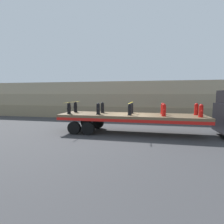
% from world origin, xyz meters
% --- Properties ---
extents(ground_plane, '(120.00, 120.00, 0.00)m').
position_xyz_m(ground_plane, '(0.00, 0.00, 0.00)').
color(ground_plane, '#38383A').
extents(rock_cliff, '(60.00, 3.30, 4.15)m').
position_xyz_m(rock_cliff, '(0.00, 8.03, 2.08)').
color(rock_cliff, gray).
rests_on(rock_cliff, ground_plane).
extents(flatbed_trailer, '(10.03, 2.67, 1.35)m').
position_xyz_m(flatbed_trailer, '(-0.53, 0.00, 1.12)').
color(flatbed_trailer, brown).
rests_on(flatbed_trailer, ground_plane).
extents(fire_hydrant_black_near_0, '(0.32, 0.49, 0.81)m').
position_xyz_m(fire_hydrant_black_near_0, '(-4.42, -0.57, 1.74)').
color(fire_hydrant_black_near_0, black).
rests_on(fire_hydrant_black_near_0, flatbed_trailer).
extents(fire_hydrant_black_far_0, '(0.32, 0.49, 0.81)m').
position_xyz_m(fire_hydrant_black_far_0, '(-4.42, 0.57, 1.74)').
color(fire_hydrant_black_far_0, black).
rests_on(fire_hydrant_black_far_0, flatbed_trailer).
extents(fire_hydrant_black_near_1, '(0.32, 0.49, 0.81)m').
position_xyz_m(fire_hydrant_black_near_1, '(-2.21, -0.57, 1.74)').
color(fire_hydrant_black_near_1, black).
rests_on(fire_hydrant_black_near_1, flatbed_trailer).
extents(fire_hydrant_black_far_1, '(0.32, 0.49, 0.81)m').
position_xyz_m(fire_hydrant_black_far_1, '(-2.21, 0.57, 1.74)').
color(fire_hydrant_black_far_1, black).
rests_on(fire_hydrant_black_far_1, flatbed_trailer).
extents(fire_hydrant_black_near_2, '(0.32, 0.49, 0.81)m').
position_xyz_m(fire_hydrant_black_near_2, '(0.00, -0.57, 1.74)').
color(fire_hydrant_black_near_2, black).
rests_on(fire_hydrant_black_near_2, flatbed_trailer).
extents(fire_hydrant_black_far_2, '(0.32, 0.49, 0.81)m').
position_xyz_m(fire_hydrant_black_far_2, '(0.00, 0.57, 1.74)').
color(fire_hydrant_black_far_2, black).
rests_on(fire_hydrant_black_far_2, flatbed_trailer).
extents(fire_hydrant_red_near_3, '(0.32, 0.49, 0.81)m').
position_xyz_m(fire_hydrant_red_near_3, '(2.21, -0.57, 1.74)').
color(fire_hydrant_red_near_3, red).
rests_on(fire_hydrant_red_near_3, flatbed_trailer).
extents(fire_hydrant_red_far_3, '(0.32, 0.49, 0.81)m').
position_xyz_m(fire_hydrant_red_far_3, '(2.21, 0.57, 1.74)').
color(fire_hydrant_red_far_3, red).
rests_on(fire_hydrant_red_far_3, flatbed_trailer).
extents(fire_hydrant_red_near_4, '(0.32, 0.49, 0.81)m').
position_xyz_m(fire_hydrant_red_near_4, '(4.42, -0.57, 1.74)').
color(fire_hydrant_red_near_4, red).
rests_on(fire_hydrant_red_near_4, flatbed_trailer).
extents(fire_hydrant_red_far_4, '(0.32, 0.49, 0.81)m').
position_xyz_m(fire_hydrant_red_far_4, '(4.42, 0.57, 1.74)').
color(fire_hydrant_red_far_4, red).
rests_on(fire_hydrant_red_far_4, flatbed_trailer).
extents(cargo_strap_rear, '(0.05, 2.77, 0.01)m').
position_xyz_m(cargo_strap_rear, '(-4.42, 0.00, 2.17)').
color(cargo_strap_rear, yellow).
rests_on(cargo_strap_rear, fire_hydrant_black_near_0).
extents(cargo_strap_middle, '(0.05, 2.77, 0.01)m').
position_xyz_m(cargo_strap_middle, '(0.00, 0.00, 2.17)').
color(cargo_strap_middle, yellow).
rests_on(cargo_strap_middle, fire_hydrant_black_near_2).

